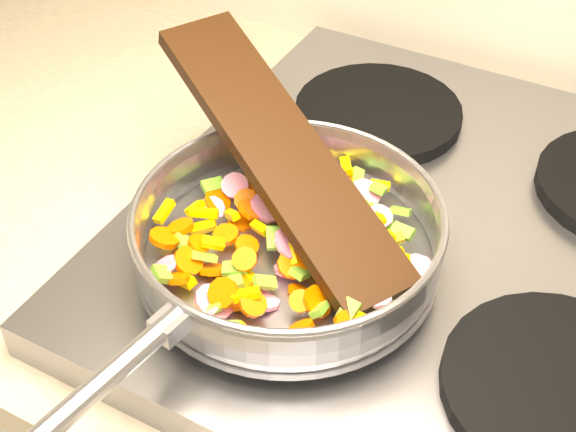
% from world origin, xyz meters
% --- Properties ---
extents(cooktop, '(0.60, 0.60, 0.04)m').
position_xyz_m(cooktop, '(-0.70, 1.67, 0.92)').
color(cooktop, '#939399').
rests_on(cooktop, counter_top).
extents(grate_fl, '(0.19, 0.19, 0.02)m').
position_xyz_m(grate_fl, '(-0.84, 1.52, 0.95)').
color(grate_fl, black).
rests_on(grate_fl, cooktop).
extents(grate_fr, '(0.19, 0.19, 0.02)m').
position_xyz_m(grate_fr, '(-0.56, 1.52, 0.95)').
color(grate_fr, black).
rests_on(grate_fr, cooktop).
extents(grate_bl, '(0.19, 0.19, 0.02)m').
position_xyz_m(grate_bl, '(-0.84, 1.81, 0.95)').
color(grate_bl, black).
rests_on(grate_bl, cooktop).
extents(saute_pan, '(0.32, 0.48, 0.06)m').
position_xyz_m(saute_pan, '(-0.81, 1.54, 0.99)').
color(saute_pan, '#9E9EA5').
rests_on(saute_pan, grate_fl).
extents(vegetable_heap, '(0.26, 0.26, 0.05)m').
position_xyz_m(vegetable_heap, '(-0.81, 1.54, 0.98)').
color(vegetable_heap, '#E8C000').
rests_on(vegetable_heap, saute_pan).
extents(wooden_spatula, '(0.32, 0.22, 0.12)m').
position_xyz_m(wooden_spatula, '(-0.85, 1.59, 1.03)').
color(wooden_spatula, black).
rests_on(wooden_spatula, saute_pan).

